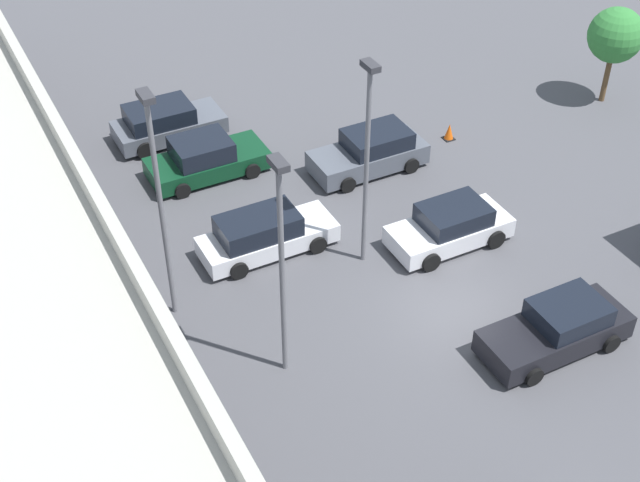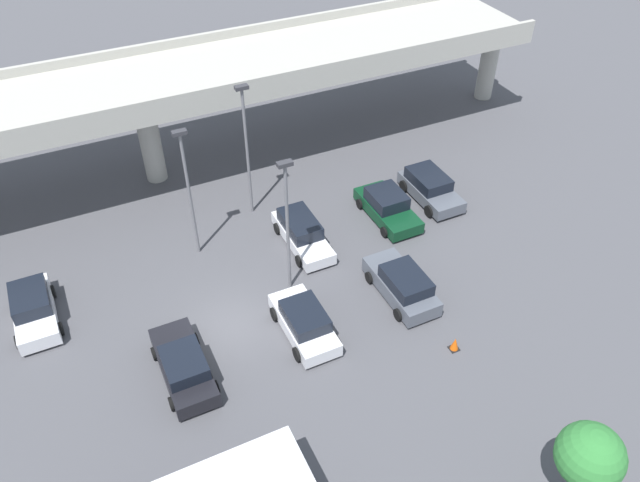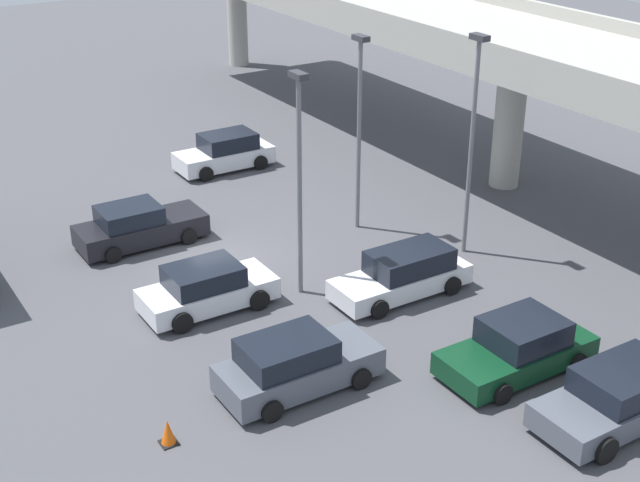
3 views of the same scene
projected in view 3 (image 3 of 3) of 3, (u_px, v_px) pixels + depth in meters
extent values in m
plane|color=#4C4C51|center=(217.00, 260.00, 32.10)|extent=(106.95, 106.95, 0.00)
cube|color=#ADAAA0|center=(516.00, 45.00, 36.12)|extent=(49.91, 7.37, 0.90)
cube|color=#ADAAA0|center=(450.00, 37.00, 34.11)|extent=(49.91, 0.30, 0.55)
cube|color=#ADAAA0|center=(580.00, 18.00, 37.50)|extent=(49.91, 0.30, 0.55)
cylinder|color=#ADAAA0|center=(237.00, 21.00, 56.64)|extent=(1.26, 1.26, 5.65)
cylinder|color=#ADAAA0|center=(509.00, 122.00, 37.52)|extent=(1.26, 1.26, 5.65)
cube|color=silver|center=(224.00, 157.00, 40.27)|extent=(1.80, 4.39, 0.75)
cube|color=black|center=(228.00, 141.00, 40.07)|extent=(1.66, 2.38, 0.71)
cylinder|color=black|center=(206.00, 174.00, 39.01)|extent=(0.22, 0.65, 0.65)
cylinder|color=black|center=(188.00, 162.00, 40.43)|extent=(0.22, 0.65, 0.65)
cylinder|color=black|center=(260.00, 162.00, 40.31)|extent=(0.22, 0.65, 0.65)
cylinder|color=black|center=(242.00, 151.00, 41.73)|extent=(0.22, 0.65, 0.65)
cube|color=black|center=(141.00, 230.00, 33.12)|extent=(1.85, 4.76, 0.78)
cube|color=black|center=(129.00, 215.00, 32.61)|extent=(1.70, 2.19, 0.64)
cylinder|color=black|center=(169.00, 219.00, 34.66)|extent=(0.22, 0.60, 0.60)
cylinder|color=black|center=(189.00, 236.00, 33.21)|extent=(0.22, 0.60, 0.60)
cylinder|color=black|center=(95.00, 236.00, 33.24)|extent=(0.22, 0.60, 0.60)
cylinder|color=black|center=(113.00, 255.00, 31.79)|extent=(0.22, 0.60, 0.60)
cube|color=silver|center=(208.00, 294.00, 28.71)|extent=(1.84, 4.36, 0.69)
cube|color=black|center=(203.00, 276.00, 28.36)|extent=(1.70, 2.32, 0.66)
cylinder|color=black|center=(233.00, 277.00, 30.16)|extent=(0.22, 0.69, 0.69)
cylinder|color=black|center=(259.00, 300.00, 28.71)|extent=(0.22, 0.69, 0.69)
cylinder|color=black|center=(158.00, 297.00, 28.86)|extent=(0.22, 0.69, 0.69)
cylinder|color=black|center=(182.00, 323.00, 27.42)|extent=(0.22, 0.69, 0.69)
cube|color=silver|center=(400.00, 281.00, 29.54)|extent=(1.73, 4.81, 0.65)
cube|color=black|center=(410.00, 260.00, 29.41)|extent=(1.59, 2.77, 0.73)
cylinder|color=black|center=(379.00, 309.00, 28.23)|extent=(0.22, 0.64, 0.64)
cylinder|color=black|center=(348.00, 287.00, 29.59)|extent=(0.22, 0.64, 0.64)
cylinder|color=black|center=(452.00, 286.00, 29.66)|extent=(0.22, 0.64, 0.64)
cylinder|color=black|center=(419.00, 265.00, 31.02)|extent=(0.22, 0.64, 0.64)
cube|color=#515660|center=(299.00, 369.00, 24.68)|extent=(1.89, 4.57, 0.79)
cube|color=black|center=(287.00, 351.00, 24.18)|extent=(1.74, 2.47, 0.67)
cylinder|color=black|center=(324.00, 347.00, 26.21)|extent=(0.22, 0.62, 0.62)
cylinder|color=black|center=(361.00, 378.00, 24.73)|extent=(0.22, 0.62, 0.62)
cylinder|color=black|center=(238.00, 376.00, 24.85)|extent=(0.22, 0.62, 0.62)
cylinder|color=black|center=(272.00, 411.00, 23.37)|extent=(0.22, 0.62, 0.62)
cube|color=#0C381E|center=(516.00, 355.00, 25.46)|extent=(1.99, 4.64, 0.67)
cube|color=black|center=(524.00, 332.00, 25.25)|extent=(1.83, 2.19, 0.76)
cylinder|color=black|center=(502.00, 394.00, 24.08)|extent=(0.22, 0.61, 0.61)
cylinder|color=black|center=(454.00, 359.00, 25.64)|extent=(0.22, 0.61, 0.61)
cylinder|color=black|center=(577.00, 363.00, 25.46)|extent=(0.22, 0.61, 0.61)
cylinder|color=black|center=(527.00, 331.00, 27.02)|extent=(0.22, 0.61, 0.61)
cube|color=#515660|center=(614.00, 405.00, 23.19)|extent=(1.96, 4.47, 0.69)
cube|color=black|center=(627.00, 379.00, 23.08)|extent=(1.80, 2.63, 0.68)
cylinder|color=black|center=(606.00, 450.00, 21.84)|extent=(0.22, 0.72, 0.72)
cylinder|color=black|center=(546.00, 409.00, 23.38)|extent=(0.22, 0.72, 0.72)
cylinder|color=black|center=(619.00, 377.00, 24.71)|extent=(0.22, 0.72, 0.72)
cylinder|color=slate|center=(471.00, 151.00, 31.12)|extent=(0.16, 0.16, 7.76)
cube|color=#333338|center=(480.00, 37.00, 29.42)|extent=(0.70, 0.35, 0.20)
cylinder|color=slate|center=(300.00, 191.00, 28.39)|extent=(0.16, 0.16, 7.30)
cube|color=#333338|center=(298.00, 75.00, 26.78)|extent=(0.70, 0.35, 0.20)
cylinder|color=slate|center=(359.00, 138.00, 33.19)|extent=(0.16, 0.16, 7.26)
cube|color=#333338|center=(361.00, 38.00, 31.60)|extent=(0.70, 0.35, 0.20)
cube|color=black|center=(169.00, 443.00, 22.63)|extent=(0.44, 0.44, 0.04)
cone|color=#EA590F|center=(168.00, 432.00, 22.49)|extent=(0.40, 0.40, 0.70)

